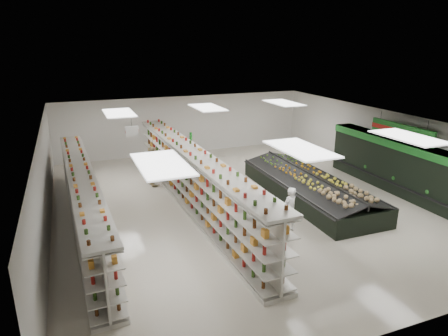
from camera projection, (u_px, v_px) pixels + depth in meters
name	position (u px, v px, depth m)	size (l,w,h in m)	color
floor	(242.00, 202.00, 15.81)	(16.00, 16.00, 0.00)	beige
ceiling	(243.00, 122.00, 14.84)	(14.00, 16.00, 0.02)	white
wall_back	(184.00, 125.00, 22.42)	(14.00, 0.02, 3.20)	white
wall_front	(400.00, 268.00, 8.23)	(14.00, 0.02, 3.20)	white
wall_left	(44.00, 186.00, 12.88)	(0.02, 16.00, 3.20)	white
wall_right	(386.00, 147.00, 17.77)	(0.02, 16.00, 3.20)	white
produce_wall_case	(402.00, 165.00, 16.39)	(0.93, 8.00, 2.20)	black
aisle_sign_near	(154.00, 158.00, 11.87)	(0.52, 0.06, 0.75)	white
aisle_sign_far	(132.00, 131.00, 15.42)	(0.52, 0.06, 0.75)	white
hortifruti_banner	(401.00, 132.00, 15.86)	(0.12, 3.20, 0.95)	#207827
gondola_left	(84.00, 202.00, 13.45)	(1.24, 11.31, 1.96)	silver
gondola_center	(194.00, 182.00, 15.03)	(1.38, 12.86, 2.22)	silver
produce_island	(308.00, 186.00, 16.13)	(2.67, 7.18, 1.07)	black
soda_endcap	(180.00, 153.00, 19.53)	(1.47, 1.09, 1.75)	#B61A14
shopper_main	(289.00, 210.00, 13.11)	(0.57, 0.38, 1.57)	silver
shopper_background	(153.00, 166.00, 17.47)	(0.84, 0.52, 1.73)	#93735A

